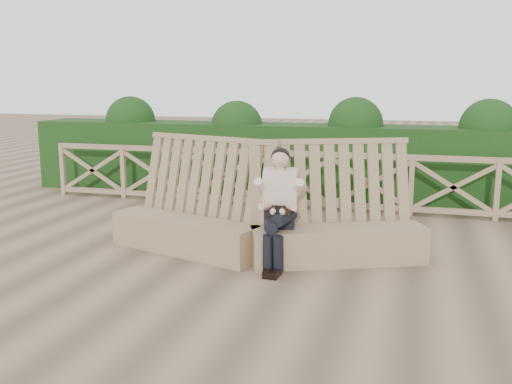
# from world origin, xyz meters

# --- Properties ---
(ground) EXTENTS (60.00, 60.00, 0.00)m
(ground) POSITION_xyz_m (0.00, 0.00, 0.00)
(ground) COLOR brown
(ground) RESTS_ON ground
(bench) EXTENTS (4.49, 1.59, 1.62)m
(bench) POSITION_xyz_m (0.20, 0.44, 0.41)
(bench) COLOR olive
(bench) RESTS_ON ground
(woman) EXTENTS (0.48, 0.96, 1.54)m
(woman) POSITION_xyz_m (0.53, 0.13, 0.82)
(woman) COLOR black
(woman) RESTS_ON ground
(guardrail) EXTENTS (10.10, 0.09, 1.10)m
(guardrail) POSITION_xyz_m (0.00, 3.50, 0.55)
(guardrail) COLOR #83684C
(guardrail) RESTS_ON ground
(hedge) EXTENTS (12.00, 1.20, 1.50)m
(hedge) POSITION_xyz_m (0.00, 4.70, 0.75)
(hedge) COLOR black
(hedge) RESTS_ON ground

